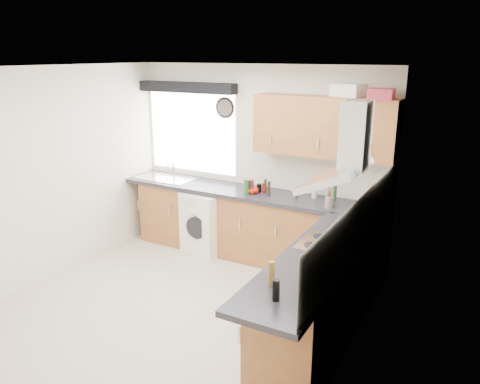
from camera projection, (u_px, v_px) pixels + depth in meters
The scene contains 37 objects.
ground_plane at pixel (182, 305), 5.07m from camera, with size 3.60×3.60×0.00m, color beige.
ceiling at pixel (173, 67), 4.35m from camera, with size 3.60×3.60×0.02m, color white.
wall_back at pixel (258, 161), 6.22m from camera, with size 3.60×0.02×2.50m, color silver.
wall_front at pixel (21, 262), 3.20m from camera, with size 3.60×0.02×2.50m, color silver.
wall_left at pixel (54, 174), 5.55m from camera, with size 0.02×3.60×2.50m, color silver.
wall_right at pixel (354, 226), 3.88m from camera, with size 0.02×3.60×2.50m, color silver.
window at pixel (192, 132), 6.61m from camera, with size 1.40×0.02×1.10m, color white.
window_blind at pixel (187, 87), 6.36m from camera, with size 1.50×0.18×0.14m, color black.
splashback at pixel (362, 223), 4.15m from camera, with size 0.01×3.00×0.54m, color white.
base_cab_back at pixel (241, 224), 6.26m from camera, with size 3.00×0.58×0.86m, color brown.
base_cab_corner at pixel (359, 247), 5.51m from camera, with size 0.60×0.60×0.86m, color brown.
base_cab_right at pixel (322, 298), 4.37m from camera, with size 0.58×2.10×0.86m, color brown.
worktop_back at pixel (247, 193), 6.07m from camera, with size 3.60×0.62×0.05m, color black.
worktop_right at pixel (317, 259), 4.12m from camera, with size 0.62×2.42×0.05m, color black.
sink at pixel (165, 175), 6.67m from camera, with size 0.84×0.46×0.10m, color silver, non-canonical shape.
oven at pixel (326, 291), 4.50m from camera, with size 0.56×0.58×0.85m, color black.
hob_plate at pixel (329, 244), 4.36m from camera, with size 0.52×0.52×0.01m, color silver.
extractor_hood at pixel (345, 155), 4.07m from camera, with size 0.52×0.78×0.66m, color silver, non-canonical shape.
upper_cabinets at pixel (324, 127), 5.48m from camera, with size 1.70×0.35×0.70m, color brown.
washing_machine at pixel (208, 221), 6.39m from camera, with size 0.57×0.56×0.84m, color white.
wall_clock at pixel (225, 108), 6.24m from camera, with size 0.28×0.28×0.04m, color black.
casserole at pixel (348, 90), 5.33m from camera, with size 0.35×0.25×0.15m, color white.
storage_box at pixel (381, 94), 4.97m from camera, with size 0.26×0.21×0.12m, color #AF2D3C.
utensil_pot at pixel (329, 202), 5.39m from camera, with size 0.09×0.09×0.13m, color #726255.
kitchen_roll at pixel (359, 216), 4.76m from camera, with size 0.11×0.11×0.24m, color white.
tomato_cluster at pixel (252, 190), 5.97m from camera, with size 0.16×0.16×0.07m, color #A11F07, non-canonical shape.
jar_0 at pixel (264, 188), 5.97m from camera, with size 0.07×0.07×0.13m, color #521611.
jar_1 at pixel (251, 186), 5.96m from camera, with size 0.07×0.07×0.17m, color #5A2021.
jar_2 at pixel (269, 189), 5.82m from camera, with size 0.04×0.04×0.19m, color black.
jar_3 at pixel (296, 193), 5.75m from camera, with size 0.04×0.04×0.14m, color #1D5120.
jar_4 at pixel (315, 190), 5.74m from camera, with size 0.07×0.07×0.22m, color #BBAD9F.
jar_5 at pixel (335, 193), 5.61m from camera, with size 0.05×0.05×0.20m, color #194217.
jar_6 at pixel (247, 187), 5.91m from camera, with size 0.07×0.07×0.18m, color #1C4F1E.
jar_7 at pixel (259, 188), 6.01m from camera, with size 0.06×0.06×0.10m, color black.
jar_8 at pixel (265, 186), 5.98m from camera, with size 0.04×0.04×0.17m, color #133513.
bottle_0 at pixel (272, 273), 3.58m from camera, with size 0.05×0.05×0.20m, color brown.
bottle_1 at pixel (276, 290), 3.36m from camera, with size 0.06×0.06×0.16m, color black.
Camera 1 is at (2.73, -3.64, 2.63)m, focal length 35.00 mm.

